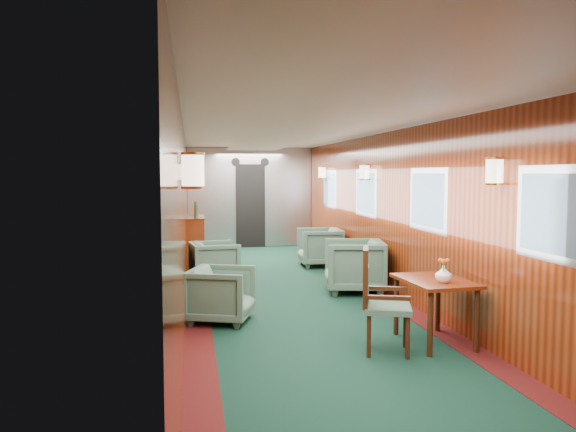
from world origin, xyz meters
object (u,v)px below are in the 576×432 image
at_px(side_chair, 378,296).
at_px(armchair_left_far, 215,262).
at_px(dining_table, 435,290).
at_px(credenza, 195,241).
at_px(armchair_right_far, 320,247).
at_px(armchair_right_near, 354,266).
at_px(armchair_left_near, 221,294).

bearing_deg(side_chair, armchair_left_far, 128.71).
height_order(dining_table, credenza, credenza).
bearing_deg(dining_table, armchair_right_far, 86.94).
height_order(dining_table, side_chair, side_chair).
relative_size(dining_table, credenza, 0.76).
bearing_deg(armchair_left_far, side_chair, -167.77).
relative_size(credenza, armchair_left_far, 1.67).
bearing_deg(armchair_right_near, credenza, -127.87).
distance_m(credenza, armchair_right_near, 3.53).
xyz_separation_m(side_chair, credenza, (-1.74, 5.43, -0.07)).
xyz_separation_m(credenza, armchair_right_near, (2.33, -2.65, -0.10)).
xyz_separation_m(credenza, armchair_right_far, (2.36, -0.25, -0.13)).
relative_size(armchair_left_far, armchair_right_far, 0.93).
bearing_deg(credenza, side_chair, -72.23).
xyz_separation_m(side_chair, armchair_right_near, (0.59, 2.78, -0.17)).
bearing_deg(armchair_right_near, dining_table, 12.85).
bearing_deg(armchair_right_far, armchair_left_far, -54.77).
bearing_deg(armchair_right_far, armchair_right_near, 1.48).
distance_m(armchair_left_far, armchair_right_far, 2.46).
xyz_separation_m(dining_table, credenza, (-2.42, 5.25, -0.07)).
bearing_deg(armchair_left_far, armchair_left_near, 171.06).
relative_size(credenza, armchair_left_near, 1.71).
distance_m(armchair_left_near, armchair_right_far, 4.31).
height_order(dining_table, armchair_left_near, dining_table).
height_order(armchair_right_near, armchair_right_far, armchair_right_near).
relative_size(side_chair, armchair_right_near, 1.20).
distance_m(credenza, armchair_left_far, 1.62).
distance_m(side_chair, armchair_right_near, 2.85).
bearing_deg(armchair_left_near, armchair_right_near, -37.16).
xyz_separation_m(armchair_left_near, armchair_right_near, (2.06, 1.37, 0.06)).
bearing_deg(side_chair, credenza, 125.85).
bearing_deg(armchair_right_near, side_chair, -1.16).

